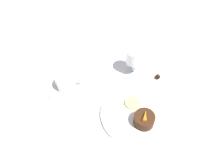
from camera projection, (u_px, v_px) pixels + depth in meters
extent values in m
plane|color=white|center=(134.00, 105.00, 0.84)|extent=(3.00, 3.00, 0.00)
cylinder|color=white|center=(137.00, 113.00, 0.81)|extent=(0.27, 0.27, 0.01)
torus|color=#999EA8|center=(137.00, 112.00, 0.80)|extent=(0.25, 0.25, 0.00)
cylinder|color=white|center=(67.00, 88.00, 0.88)|extent=(0.16, 0.16, 0.01)
torus|color=#999EA8|center=(67.00, 87.00, 0.88)|extent=(0.15, 0.15, 0.00)
cylinder|color=white|center=(66.00, 82.00, 0.86)|extent=(0.08, 0.08, 0.06)
cylinder|color=#9E7A4C|center=(66.00, 81.00, 0.85)|extent=(0.07, 0.07, 0.05)
torus|color=white|center=(78.00, 80.00, 0.86)|extent=(0.04, 0.01, 0.04)
cube|color=silver|center=(77.00, 91.00, 0.86)|extent=(0.04, 0.07, 0.00)
ellipsoid|color=silver|center=(81.00, 81.00, 0.89)|extent=(0.02, 0.03, 0.00)
cylinder|color=silver|center=(133.00, 71.00, 0.94)|extent=(0.06, 0.06, 0.01)
cylinder|color=silver|center=(133.00, 66.00, 0.92)|extent=(0.01, 0.01, 0.05)
cylinder|color=silver|center=(134.00, 56.00, 0.87)|extent=(0.07, 0.07, 0.06)
cylinder|color=maroon|center=(134.00, 58.00, 0.88)|extent=(0.06, 0.06, 0.03)
cube|color=silver|center=(85.00, 126.00, 0.78)|extent=(0.01, 0.15, 0.01)
cube|color=silver|center=(83.00, 103.00, 0.84)|extent=(0.02, 0.05, 0.01)
cylinder|color=#381E0F|center=(144.00, 120.00, 0.76)|extent=(0.07, 0.07, 0.04)
cone|color=orange|center=(145.00, 115.00, 0.73)|extent=(0.03, 0.04, 0.01)
cylinder|color=#EFE075|center=(133.00, 103.00, 0.82)|extent=(0.06, 0.06, 0.01)
sphere|color=black|center=(158.00, 77.00, 0.91)|extent=(0.02, 0.02, 0.02)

